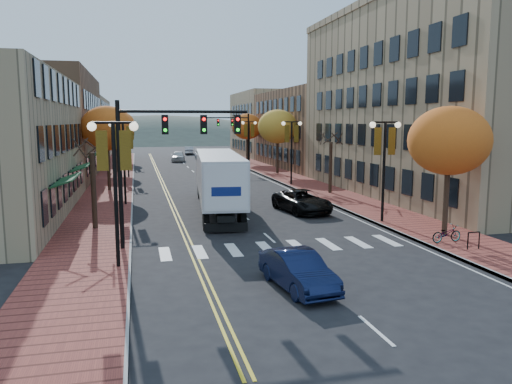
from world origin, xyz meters
TOP-DOWN VIEW (x-y plane):
  - ground at (0.00, 0.00)m, footprint 200.00×200.00m
  - sidewalk_left at (-9.00, 32.50)m, footprint 4.00×85.00m
  - sidewalk_right at (9.00, 32.50)m, footprint 4.00×85.00m
  - building_left_mid at (-17.00, 36.00)m, footprint 12.00×24.00m
  - building_left_far at (-17.00, 61.00)m, footprint 12.00×26.00m
  - building_right_near at (18.50, 16.00)m, footprint 15.00×28.00m
  - building_right_mid at (18.50, 42.00)m, footprint 15.00×24.00m
  - building_right_far at (18.50, 64.00)m, footprint 15.00×20.00m
  - tree_left_a at (-9.00, 8.00)m, footprint 0.28×0.28m
  - tree_left_b at (-9.00, 24.00)m, footprint 4.48×4.48m
  - tree_left_c at (-9.00, 40.00)m, footprint 4.16×4.16m
  - tree_left_d at (-9.00, 58.00)m, footprint 4.61×4.61m
  - tree_right_a at (9.00, 2.00)m, footprint 4.16×4.16m
  - tree_right_b at (9.00, 18.00)m, footprint 0.28×0.28m
  - tree_right_c at (9.00, 34.00)m, footprint 4.48×4.48m
  - tree_right_d at (9.00, 50.00)m, footprint 4.35×4.35m
  - lamp_left_a at (-7.50, 0.00)m, footprint 1.96×0.36m
  - lamp_left_b at (-7.50, 16.00)m, footprint 1.96×0.36m
  - lamp_left_c at (-7.50, 34.00)m, footprint 1.96×0.36m
  - lamp_left_d at (-7.50, 52.00)m, footprint 1.96×0.36m
  - lamp_right_a at (7.50, 6.00)m, footprint 1.96×0.36m
  - lamp_right_b at (7.50, 24.00)m, footprint 1.96×0.36m
  - lamp_right_c at (7.50, 42.00)m, footprint 1.96×0.36m
  - traffic_mast_near at (-5.48, 3.00)m, footprint 6.10×0.35m
  - traffic_mast_far at (5.48, 42.00)m, footprint 6.10×0.34m
  - semi_truck at (-1.31, 12.83)m, footprint 4.04×15.95m
  - navy_sedan at (-1.06, -3.96)m, footprint 2.02×4.35m
  - black_suv at (4.09, 10.78)m, footprint 3.19×5.66m
  - car_far_white at (-0.50, 55.47)m, footprint 2.48×4.92m
  - car_far_silver at (3.66, 60.92)m, footprint 2.50×5.20m
  - car_far_oncoming at (2.81, 71.30)m, footprint 1.93×4.50m
  - bicycle at (8.08, 0.47)m, footprint 1.68×0.71m

SIDE VIEW (x-z plane):
  - ground at x=0.00m, z-range 0.00..0.00m
  - sidewalk_left at x=-9.00m, z-range 0.00..0.15m
  - sidewalk_right at x=9.00m, z-range 0.00..0.15m
  - bicycle at x=8.08m, z-range 0.15..1.01m
  - navy_sedan at x=-1.06m, z-range 0.00..1.38m
  - car_far_oncoming at x=2.81m, z-range 0.00..1.44m
  - car_far_silver at x=3.66m, z-range 0.00..1.46m
  - black_suv at x=4.09m, z-range 0.00..1.49m
  - car_far_white at x=-0.50m, z-range 0.00..1.61m
  - tree_left_a at x=-9.00m, z-range 0.15..4.35m
  - tree_right_b at x=9.00m, z-range 0.15..4.35m
  - semi_truck at x=-1.31m, z-range 0.33..4.28m
  - lamp_left_a at x=-7.50m, z-range 1.27..7.32m
  - lamp_left_b at x=-7.50m, z-range 1.27..7.32m
  - lamp_left_c at x=-7.50m, z-range 1.27..7.32m
  - lamp_left_d at x=-7.50m, z-range 1.27..7.32m
  - lamp_right_a at x=7.50m, z-range 1.27..7.32m
  - lamp_right_b at x=7.50m, z-range 1.27..7.32m
  - lamp_right_c at x=7.50m, z-range 1.27..7.32m
  - building_left_far at x=-17.00m, z-range 0.00..9.50m
  - traffic_mast_near at x=-5.48m, z-range 1.42..8.42m
  - traffic_mast_far at x=5.48m, z-range 1.42..8.42m
  - building_right_mid at x=18.50m, z-range 0.00..10.00m
  - tree_left_c at x=-9.00m, z-range 1.71..8.40m
  - tree_right_a at x=9.00m, z-range 1.71..8.40m
  - tree_right_d at x=9.00m, z-range 1.79..8.79m
  - tree_left_b at x=-9.00m, z-range 1.84..9.05m
  - tree_right_c at x=9.00m, z-range 1.84..9.05m
  - building_left_mid at x=-17.00m, z-range 0.00..11.00m
  - building_right_far at x=18.50m, z-range 0.00..11.00m
  - tree_left_d at x=-9.00m, z-range 1.89..9.31m
  - building_right_near at x=18.50m, z-range 0.00..15.00m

